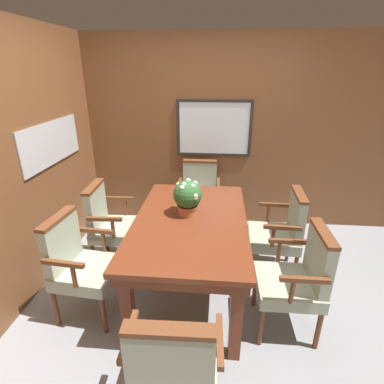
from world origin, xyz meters
The scene contains 11 objects.
ground_plane centered at (0.00, 0.00, 0.00)m, with size 14.00×14.00×0.00m, color gray.
wall_back centered at (0.00, 1.75, 1.23)m, with size 7.20×0.08×2.45m.
wall_left centered at (-1.58, 0.00, 1.23)m, with size 0.08×7.20×2.45m.
dining_table centered at (-0.06, 0.24, 0.68)m, with size 1.01×1.66×0.78m.
chair_head_far centered at (-0.07, 1.46, 0.51)m, with size 0.54×0.50×0.93m.
chair_left_far centered at (-0.97, 0.60, 0.51)m, with size 0.52×0.55×0.93m.
chair_left_near centered at (-0.98, -0.12, 0.51)m, with size 0.54×0.57×0.93m.
chair_right_far centered at (0.83, 0.58, 0.51)m, with size 0.52×0.55×0.93m.
chair_head_near centered at (-0.04, -1.00, 0.51)m, with size 0.55×0.51×0.93m.
chair_right_near centered at (0.83, -0.15, 0.51)m, with size 0.50×0.54×0.93m.
potted_plant centered at (-0.10, 0.33, 0.96)m, with size 0.26×0.26×0.34m.
Camera 1 is at (0.17, -2.15, 2.04)m, focal length 28.00 mm.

